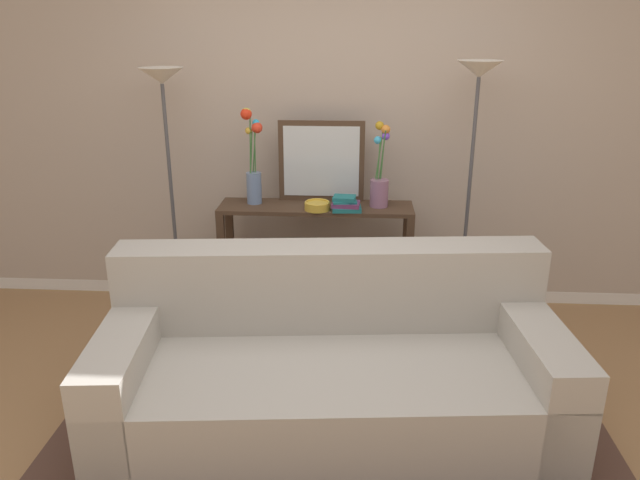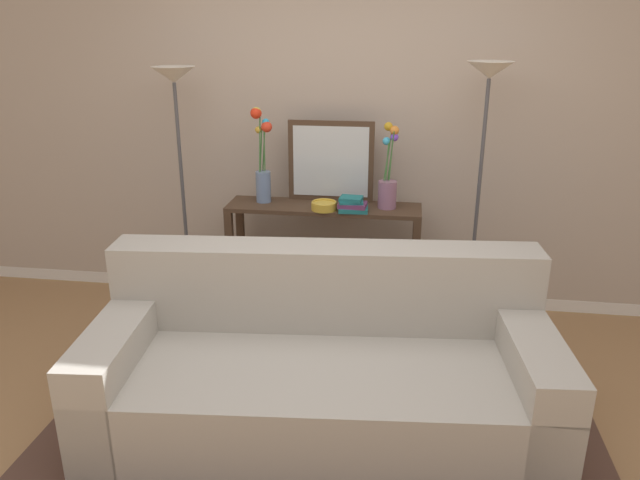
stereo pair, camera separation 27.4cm
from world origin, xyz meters
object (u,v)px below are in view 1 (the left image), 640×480
console_table (316,243)px  wall_mirror (321,161)px  floor_lamp_left (166,126)px  fruit_bowl (317,206)px  vase_tall_flowers (253,162)px  book_row_under_console (271,308)px  book_stack (346,204)px  floor_lamp_right (475,123)px  couch (332,370)px  vase_short_flowers (380,181)px

console_table → wall_mirror: size_ratio=2.24×
floor_lamp_left → fruit_bowl: (0.98, -0.05, -0.50)m
vase_tall_flowers → book_row_under_console: (0.10, -0.04, -1.06)m
floor_lamp_left → book_stack: size_ratio=8.77×
book_stack → floor_lamp_right: bearing=3.4°
couch → floor_lamp_right: 1.79m
book_stack → book_row_under_console: book_stack is taller
couch → floor_lamp_right: bearing=54.0°
vase_tall_flowers → floor_lamp_left: bearing=-171.0°
console_table → floor_lamp_left: (-0.97, -0.05, 0.79)m
wall_mirror → vase_tall_flowers: vase_tall_flowers is taller
console_table → couch: bearing=-82.3°
floor_lamp_left → fruit_bowl: floor_lamp_left is taller
couch → book_row_under_console: couch is taller
vase_tall_flowers → book_stack: size_ratio=3.24×
couch → book_stack: (0.04, 1.11, 0.56)m
book_row_under_console → couch: bearing=-67.9°
couch → wall_mirror: (-0.13, 1.33, 0.80)m
fruit_bowl → couch: bearing=-82.4°
console_table → book_row_under_console: bearing=180.0°
console_table → vase_short_flowers: vase_short_flowers is taller
wall_mirror → vase_tall_flowers: 0.46m
floor_lamp_right → vase_tall_flowers: floor_lamp_right is taller
wall_mirror → vase_short_flowers: 0.42m
console_table → book_stack: bearing=-24.7°
wall_mirror → floor_lamp_left: bearing=-169.9°
floor_lamp_right → vase_short_flowers: floor_lamp_right is taller
vase_tall_flowers → book_row_under_console: vase_tall_flowers is taller
fruit_bowl → console_table: bearing=99.3°
vase_tall_flowers → vase_short_flowers: (0.85, -0.02, -0.11)m
wall_mirror → vase_tall_flowers: (-0.45, -0.09, 0.01)m
vase_tall_flowers → vase_short_flowers: 0.85m
vase_short_flowers → fruit_bowl: size_ratio=3.33×
console_table → fruit_bowl: fruit_bowl is taller
console_table → vase_short_flowers: size_ratio=2.33×
floor_lamp_right → book_stack: floor_lamp_right is taller
wall_mirror → book_row_under_console: size_ratio=1.36×
console_table → floor_lamp_left: bearing=-177.3°
wall_mirror → book_row_under_console: (-0.35, -0.13, -1.04)m
console_table → book_row_under_console: size_ratio=3.06×
couch → fruit_bowl: 1.24m
console_table → book_stack: 0.38m
couch → book_stack: bearing=88.0°
fruit_bowl → book_stack: size_ratio=0.85×
vase_short_flowers → couch: bearing=-102.1°
floor_lamp_right → book_row_under_console: bearing=178.0°
wall_mirror → vase_tall_flowers: size_ratio=0.91×
couch → floor_lamp_right: (0.84, 1.15, 1.09)m
floor_lamp_right → vase_short_flowers: bearing=173.6°
console_table → vase_tall_flowers: vase_tall_flowers is taller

